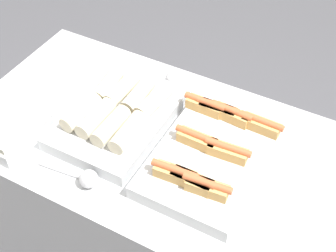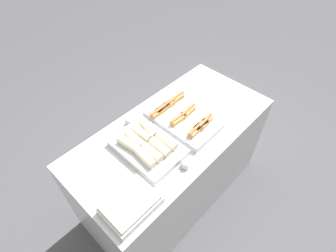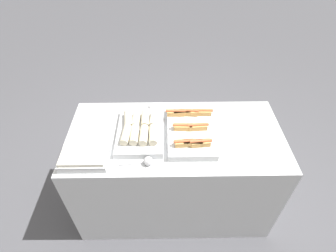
{
  "view_description": "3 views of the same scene",
  "coord_description": "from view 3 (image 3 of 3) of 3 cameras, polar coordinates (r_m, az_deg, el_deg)",
  "views": [
    {
      "loc": [
        0.44,
        -0.91,
        1.99
      ],
      "look_at": [
        -0.05,
        0.0,
        0.94
      ],
      "focal_mm": 50.0,
      "sensor_mm": 36.0,
      "label": 1
    },
    {
      "loc": [
        -0.91,
        -0.81,
        2.22
      ],
      "look_at": [
        -0.05,
        0.0,
        0.94
      ],
      "focal_mm": 28.0,
      "sensor_mm": 36.0,
      "label": 2
    },
    {
      "loc": [
        -0.07,
        -1.31,
        2.16
      ],
      "look_at": [
        -0.05,
        0.0,
        0.94
      ],
      "focal_mm": 28.0,
      "sensor_mm": 36.0,
      "label": 3
    }
  ],
  "objects": [
    {
      "name": "ground_plane",
      "position": [
        2.53,
        1.24,
        -15.7
      ],
      "size": [
        12.0,
        12.0,
        0.0
      ],
      "primitive_type": "plane",
      "color": "#4C4C51"
    },
    {
      "name": "counter",
      "position": [
        2.17,
        1.41,
        -9.83
      ],
      "size": [
        1.53,
        0.73,
        0.86
      ],
      "color": "silver",
      "rests_on": "ground_plane"
    },
    {
      "name": "tray_hotdogs",
      "position": [
        1.83,
        4.85,
        -0.86
      ],
      "size": [
        0.34,
        0.5,
        0.1
      ],
      "color": "silver",
      "rests_on": "counter"
    },
    {
      "name": "tray_wraps",
      "position": [
        1.82,
        -6.03,
        -0.91
      ],
      "size": [
        0.32,
        0.45,
        0.1
      ],
      "color": "silver",
      "rests_on": "counter"
    },
    {
      "name": "tray_side_front",
      "position": [
        1.75,
        -17.67,
        -6.21
      ],
      "size": [
        0.3,
        0.22,
        0.07
      ],
      "color": "silver",
      "rests_on": "counter"
    },
    {
      "name": "serving_spoon_near",
      "position": [
        1.65,
        -4.6,
        -7.65
      ],
      "size": [
        0.22,
        0.06,
        0.06
      ],
      "color": "silver",
      "rests_on": "counter"
    },
    {
      "name": "serving_spoon_far",
      "position": [
        2.03,
        -3.83,
        3.96
      ],
      "size": [
        0.23,
        0.06,
        0.06
      ],
      "color": "silver",
      "rests_on": "counter"
    }
  ]
}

